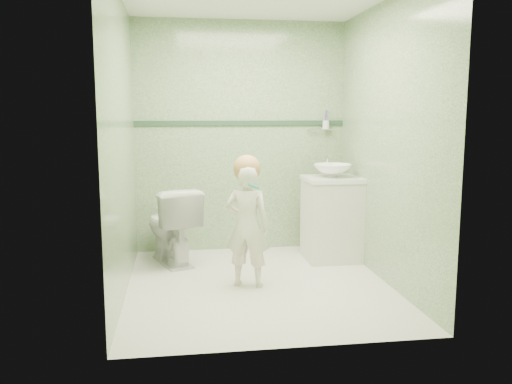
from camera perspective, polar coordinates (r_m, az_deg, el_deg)
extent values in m
plane|color=silver|center=(4.61, 0.27, -9.91)|extent=(2.50, 2.50, 0.00)
cube|color=gray|center=(5.62, -1.64, 5.88)|extent=(2.20, 0.04, 2.40)
cube|color=gray|center=(3.15, 3.70, 3.85)|extent=(2.20, 0.04, 2.40)
cube|color=gray|center=(4.36, -14.23, 4.88)|extent=(0.04, 2.50, 2.40)
cube|color=gray|center=(4.67, 13.79, 5.12)|extent=(0.04, 2.50, 2.40)
cube|color=#284430|center=(5.60, -1.63, 7.40)|extent=(2.20, 0.02, 0.05)
cube|color=silver|center=(5.35, 8.09, -2.98)|extent=(0.52, 0.50, 0.80)
cube|color=white|center=(5.28, 8.18, 1.38)|extent=(0.54, 0.52, 0.04)
imported|color=white|center=(5.27, 8.20, 2.29)|extent=(0.37, 0.37, 0.13)
cylinder|color=silver|center=(5.46, 7.62, 3.10)|extent=(0.03, 0.03, 0.18)
cylinder|color=silver|center=(5.40, 7.78, 3.89)|extent=(0.02, 0.12, 0.02)
cylinder|color=silver|center=(5.73, 6.85, 6.67)|extent=(0.26, 0.02, 0.02)
cylinder|color=silver|center=(5.72, 7.50, 7.16)|extent=(0.07, 0.07, 0.09)
cylinder|color=purple|center=(5.71, 7.57, 7.86)|extent=(0.01, 0.01, 0.17)
cylinder|color=red|center=(5.73, 7.58, 7.86)|extent=(0.01, 0.01, 0.17)
cylinder|color=#3052B6|center=(5.71, 7.46, 7.86)|extent=(0.01, 0.01, 0.17)
cylinder|color=purple|center=(5.72, 7.42, 7.86)|extent=(0.01, 0.01, 0.17)
imported|color=white|center=(5.24, -9.10, -3.54)|extent=(0.64, 0.83, 0.75)
imported|color=beige|center=(4.46, -0.93, -3.67)|extent=(0.44, 0.36, 1.03)
sphere|color=tan|center=(4.41, -0.98, 2.52)|extent=(0.23, 0.23, 0.23)
cylinder|color=#0F9785|center=(4.25, -0.29, 0.61)|extent=(0.11, 0.11, 0.06)
cube|color=white|center=(4.31, -0.92, 1.25)|extent=(0.03, 0.03, 0.02)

